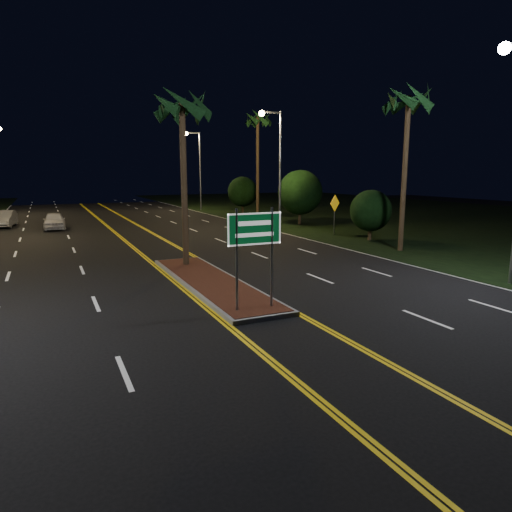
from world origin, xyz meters
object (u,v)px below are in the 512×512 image
shrub_mid (300,192)px  highway_sign (255,238)px  streetlight_right_far (197,161)px  shrub_far (243,192)px  car_near (54,219)px  shrub_near (371,211)px  warning_sign (335,208)px  car_far (4,217)px  palm_right_far (258,121)px  median_island (211,282)px  streetlight_right_mid (276,156)px  palm_median (182,107)px  palm_right_near (409,101)px

shrub_mid → highway_sign: bearing=-123.4°
streetlight_right_far → shrub_far: 7.56m
shrub_mid → car_near: (-19.24, 5.20, -1.95)m
shrub_far → car_near: shrub_far is taller
shrub_near → warning_sign: (-0.50, 3.37, -0.07)m
car_far → palm_right_far: bearing=0.1°
streetlight_right_far → palm_right_far: (2.19, -12.00, 3.49)m
streetlight_right_far → palm_right_far: 12.69m
car_near → streetlight_right_far: bearing=41.1°
shrub_far → car_near: 20.28m
palm_right_far → car_near: 19.90m
warning_sign → streetlight_right_far: bearing=71.1°
median_island → car_near: bearing=103.3°
streetlight_right_mid → palm_median: bearing=-132.7°
highway_sign → car_far: highway_sign is taller
palm_median → palm_right_near: palm_right_near is taller
palm_right_near → palm_median: bearing=177.7°
streetlight_right_mid → warning_sign: bearing=-62.7°
palm_right_far → warning_sign: (0.20, -12.63, -7.27)m
palm_right_near → palm_right_far: size_ratio=0.90×
streetlight_right_mid → car_far: (-19.55, 10.57, -4.88)m
highway_sign → car_far: 31.12m
palm_right_near → shrub_near: (1.00, 4.00, -6.27)m
streetlight_right_mid → highway_sign: bearing=-118.9°
palm_right_far → shrub_far: (1.00, 6.00, -6.81)m
warning_sign → palm_right_near: bearing=-118.3°
palm_right_near → warning_sign: palm_right_near is taller
palm_median → palm_right_near: 12.55m
median_island → streetlight_right_far: size_ratio=1.14×
car_far → palm_right_near: bearing=-39.6°
palm_right_near → shrub_mid: 15.11m
palm_median → car_near: (-5.24, 18.70, -6.50)m
streetlight_right_mid → palm_right_far: size_ratio=0.87×
shrub_mid → palm_right_far: bearing=101.3°
car_far → median_island: bearing=-63.9°
warning_sign → palm_right_far: bearing=66.5°
streetlight_right_far → shrub_far: bearing=-62.0°
shrub_far → car_near: size_ratio=0.85×
shrub_mid → shrub_far: size_ratio=1.17×
median_island → palm_median: palm_median is taller
streetlight_right_far → median_island: bearing=-106.9°
streetlight_right_far → palm_right_near: size_ratio=0.97×
palm_right_near → warning_sign: size_ratio=3.28×
shrub_near → palm_right_far: bearing=92.5°
streetlight_right_far → palm_right_far: size_ratio=0.87×
shrub_far → streetlight_right_far: bearing=118.0°
highway_sign → car_near: 26.97m
shrub_far → warning_sign: size_ratio=1.39×
palm_right_near → car_far: bearing=133.5°
highway_sign → shrub_mid: bearing=56.6°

